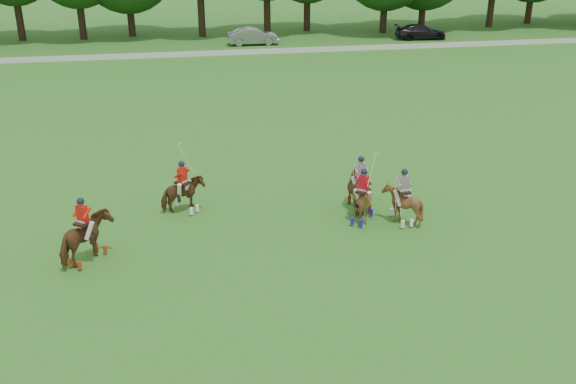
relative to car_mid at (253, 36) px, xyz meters
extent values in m
plane|color=#2A6C1E|center=(-4.40, -42.50, -0.78)|extent=(180.00, 180.00, 0.00)
cylinder|color=black|center=(-21.83, 6.42, 1.71)|extent=(0.70, 0.70, 4.98)
cylinder|color=black|center=(-16.03, 5.99, 1.55)|extent=(0.70, 0.70, 4.64)
cylinder|color=black|center=(-11.38, 7.02, 1.38)|extent=(0.70, 0.70, 4.31)
cylinder|color=black|center=(-4.43, 5.50, 1.84)|extent=(0.70, 0.70, 5.24)
cylinder|color=black|center=(2.23, 5.74, 1.82)|extent=(0.70, 0.70, 5.19)
cylinder|color=black|center=(6.67, 7.12, 1.47)|extent=(0.70, 0.70, 4.48)
cylinder|color=black|center=(14.14, 4.32, 1.33)|extent=(0.70, 0.70, 4.21)
cylinder|color=black|center=(18.85, 5.67, 1.26)|extent=(0.70, 0.70, 4.07)
cylinder|color=black|center=(26.76, 5.88, 1.62)|extent=(0.70, 0.70, 4.79)
cylinder|color=black|center=(32.20, 7.42, 1.45)|extent=(0.70, 0.70, 4.44)
cube|color=white|center=(-4.40, -4.50, -0.56)|extent=(120.00, 0.10, 0.44)
imported|color=gray|center=(0.00, 0.00, 0.00)|extent=(4.72, 1.68, 1.55)
imported|color=black|center=(16.58, 0.00, -0.06)|extent=(5.11, 2.40, 1.44)
imported|color=#532916|center=(-11.14, -39.89, 0.10)|extent=(1.99, 2.22, 1.74)
cube|color=black|center=(-11.14, -39.89, 0.74)|extent=(0.69, 0.71, 0.08)
cylinder|color=tan|center=(-11.38, -39.71, 0.66)|extent=(0.15, 0.19, 1.29)
imported|color=#532916|center=(-7.67, -36.31, -0.04)|extent=(1.92, 1.92, 1.48)
cube|color=black|center=(-7.67, -36.31, 0.50)|extent=(0.71, 0.71, 0.08)
cylinder|color=tan|center=(-7.46, -36.10, 1.42)|extent=(0.57, 0.56, 1.08)
imported|color=#532916|center=(-0.79, -38.55, -0.01)|extent=(1.82, 1.85, 1.52)
cube|color=black|center=(-0.79, -38.55, 0.55)|extent=(0.69, 0.71, 0.08)
cylinder|color=tan|center=(-0.55, -38.74, 1.47)|extent=(0.50, 0.62, 1.08)
imported|color=#532916|center=(-0.56, -37.37, 0.03)|extent=(1.08, 2.00, 1.61)
cube|color=black|center=(-0.56, -37.37, 0.62)|extent=(0.50, 0.61, 0.08)
cylinder|color=tan|center=(-0.86, -37.41, 0.54)|extent=(0.05, 0.21, 1.29)
imported|color=#532916|center=(0.72, -38.89, 0.00)|extent=(1.35, 1.49, 1.55)
cube|color=black|center=(0.72, -38.89, 0.56)|extent=(0.48, 0.59, 0.08)
cylinder|color=tan|center=(0.42, -38.92, 0.48)|extent=(0.05, 0.21, 1.29)
sphere|color=white|center=(-0.88, -39.12, -0.73)|extent=(0.09, 0.09, 0.09)
camera|label=1|loc=(-7.82, -60.55, 10.38)|focal=40.00mm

